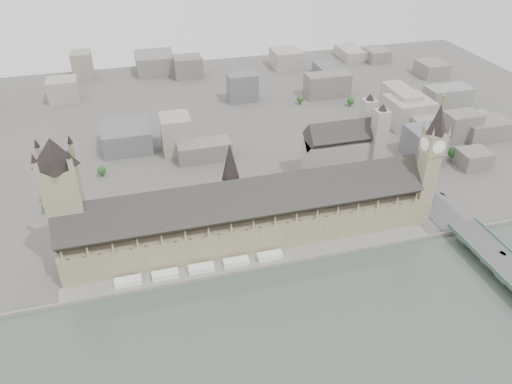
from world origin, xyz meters
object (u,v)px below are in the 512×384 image
object	(u,v)px
elizabeth_tower	(430,157)
car_silver	(503,253)
victoria_tower	(64,199)
palace_of_westminster	(247,216)
car_approach	(443,194)
westminster_abbey	(344,148)

from	to	relation	value
elizabeth_tower	car_silver	size ratio (longest dim) A/B	24.45
victoria_tower	car_silver	size ratio (longest dim) A/B	22.75
elizabeth_tower	victoria_tower	bearing A→B (deg)	176.04
palace_of_westminster	victoria_tower	xyz separation A→B (m)	(-122.00, 6.30, 32.50)
elizabeth_tower	car_silver	xyz separation A→B (m)	(28.24, -63.76, -47.11)
elizabeth_tower	car_approach	size ratio (longest dim) A/B	21.11
elizabeth_tower	victoria_tower	xyz separation A→B (m)	(-260.00, 18.00, -2.88)
palace_of_westminster	westminster_abbey	bearing A→B (deg)	34.17
palace_of_westminster	westminster_abbey	world-z (taller)	westminster_abbey
palace_of_westminster	car_silver	distance (m)	182.94
victoria_tower	westminster_abbey	size ratio (longest dim) A/B	1.47
westminster_abbey	car_silver	distance (m)	161.20
victoria_tower	car_approach	world-z (taller)	victoria_tower
elizabeth_tower	victoria_tower	size ratio (longest dim) A/B	1.07
elizabeth_tower	westminster_abbey	size ratio (longest dim) A/B	1.58
elizabeth_tower	car_silver	distance (m)	84.16
palace_of_westminster	car_approach	xyz separation A→B (m)	(168.87, 2.84, -11.72)
car_silver	elizabeth_tower	bearing A→B (deg)	93.23
palace_of_westminster	elizabeth_tower	bearing A→B (deg)	-4.85
car_silver	car_approach	xyz separation A→B (m)	(2.64, 78.30, 0.01)
victoria_tower	car_approach	xyz separation A→B (m)	(290.87, -3.46, -44.22)
elizabeth_tower	car_silver	world-z (taller)	elizabeth_tower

